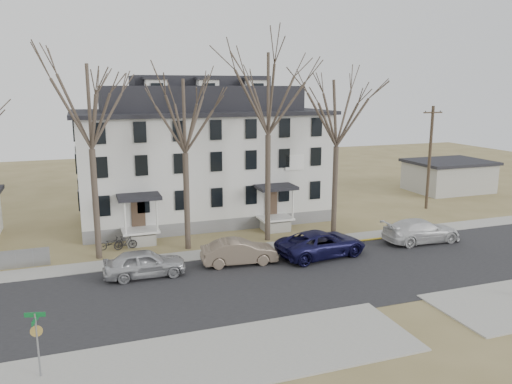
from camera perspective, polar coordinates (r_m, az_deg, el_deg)
name	(u,v)px	position (r m, az deg, el deg)	size (l,w,h in m)	color
ground	(313,291)	(28.50, 6.55, -11.22)	(120.00, 120.00, 0.00)	olive
main_road	(298,279)	(30.17, 4.87, -9.84)	(120.00, 10.00, 0.04)	#27272A
far_sidewalk	(263,248)	(35.38, 0.84, -6.47)	(120.00, 2.00, 0.08)	#A09F97
near_sidewalk_left	(191,363)	(21.89, -7.43, -18.85)	(20.00, 5.00, 0.08)	#A09F97
yellow_curb	(333,245)	(36.58, 8.75, -5.99)	(14.00, 0.25, 0.06)	gold
boarding_house	(201,156)	(42.93, -6.29, 4.11)	(20.80, 12.36, 12.05)	slate
distant_building	(448,176)	(58.31, 21.14, 1.75)	(8.50, 6.50, 3.35)	#A09F97
tree_far_left	(89,100)	(33.28, -18.59, 9.90)	(8.40, 8.40, 13.72)	#473B31
tree_mid_left	(184,111)	(33.97, -8.22, 9.17)	(7.80, 7.80, 12.74)	#473B31
tree_center	(268,88)	(35.61, 1.41, 11.79)	(9.00, 9.00, 14.70)	#473B31
tree_mid_right	(337,108)	(37.95, 9.29, 9.41)	(7.80, 7.80, 12.74)	#473B31
utility_pole_far	(430,157)	(48.53, 19.24, 3.85)	(2.00, 0.28, 9.50)	#3D3023
car_silver	(145,264)	(30.77, -12.60, -8.01)	(1.95, 4.84, 1.65)	#B4B5B8
car_tan	(239,252)	(32.12, -1.94, -6.91)	(1.69, 4.85, 1.60)	#736352
car_navy	(321,244)	(33.82, 7.49, -5.92)	(2.85, 6.17, 1.72)	#111036
car_white	(421,231)	(38.44, 18.36, -4.27)	(2.36, 5.81, 1.69)	silver
bicycle_left	(111,244)	(36.45, -16.26, -5.69)	(0.57, 1.64, 0.86)	black
bicycle_right	(125,243)	(36.13, -14.69, -5.67)	(0.46, 1.61, 0.97)	black
street_sign	(37,335)	(21.64, -23.77, -14.76)	(0.79, 0.79, 2.76)	gray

